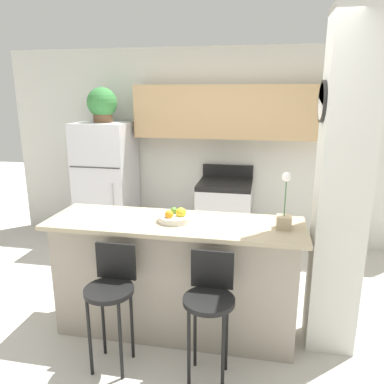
{
  "coord_description": "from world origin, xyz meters",
  "views": [
    {
      "loc": [
        0.67,
        -2.76,
        1.98
      ],
      "look_at": [
        0.0,
        0.74,
        1.04
      ],
      "focal_mm": 35.0,
      "sensor_mm": 36.0,
      "label": 1
    }
  ],
  "objects_px": {
    "refrigerator": "(107,184)",
    "fruit_bowl": "(174,217)",
    "stove_range": "(224,216)",
    "orchid_vase": "(284,212)",
    "bar_stool_left": "(111,290)",
    "bar_stool_right": "(210,300)",
    "potted_plant_on_fridge": "(102,104)",
    "trash_bin": "(144,238)"
  },
  "relations": [
    {
      "from": "stove_range",
      "to": "fruit_bowl",
      "type": "distance_m",
      "value": 1.89
    },
    {
      "from": "bar_stool_left",
      "to": "trash_bin",
      "type": "height_order",
      "value": "bar_stool_left"
    },
    {
      "from": "refrigerator",
      "to": "fruit_bowl",
      "type": "relative_size",
      "value": 6.26
    },
    {
      "from": "stove_range",
      "to": "bar_stool_left",
      "type": "distance_m",
      "value": 2.34
    },
    {
      "from": "bar_stool_right",
      "to": "fruit_bowl",
      "type": "xyz_separation_m",
      "value": [
        -0.36,
        0.48,
        0.42
      ]
    },
    {
      "from": "potted_plant_on_fridge",
      "to": "trash_bin",
      "type": "distance_m",
      "value": 1.77
    },
    {
      "from": "stove_range",
      "to": "trash_bin",
      "type": "height_order",
      "value": "stove_range"
    },
    {
      "from": "stove_range",
      "to": "trash_bin",
      "type": "xyz_separation_m",
      "value": [
        -1.0,
        -0.26,
        -0.27
      ]
    },
    {
      "from": "bar_stool_right",
      "to": "orchid_vase",
      "type": "relative_size",
      "value": 2.11
    },
    {
      "from": "refrigerator",
      "to": "orchid_vase",
      "type": "height_order",
      "value": "refrigerator"
    },
    {
      "from": "refrigerator",
      "to": "bar_stool_left",
      "type": "relative_size",
      "value": 1.76
    },
    {
      "from": "refrigerator",
      "to": "stove_range",
      "type": "distance_m",
      "value": 1.61
    },
    {
      "from": "stove_range",
      "to": "fruit_bowl",
      "type": "height_order",
      "value": "fruit_bowl"
    },
    {
      "from": "bar_stool_right",
      "to": "orchid_vase",
      "type": "height_order",
      "value": "orchid_vase"
    },
    {
      "from": "stove_range",
      "to": "bar_stool_left",
      "type": "relative_size",
      "value": 1.16
    },
    {
      "from": "refrigerator",
      "to": "potted_plant_on_fridge",
      "type": "height_order",
      "value": "potted_plant_on_fridge"
    },
    {
      "from": "potted_plant_on_fridge",
      "to": "bar_stool_right",
      "type": "bearing_deg",
      "value": -52.82
    },
    {
      "from": "orchid_vase",
      "to": "trash_bin",
      "type": "height_order",
      "value": "orchid_vase"
    },
    {
      "from": "orchid_vase",
      "to": "fruit_bowl",
      "type": "distance_m",
      "value": 0.85
    },
    {
      "from": "refrigerator",
      "to": "orchid_vase",
      "type": "relative_size",
      "value": 3.71
    },
    {
      "from": "potted_plant_on_fridge",
      "to": "fruit_bowl",
      "type": "bearing_deg",
      "value": -52.69
    },
    {
      "from": "bar_stool_right",
      "to": "orchid_vase",
      "type": "distance_m",
      "value": 0.85
    },
    {
      "from": "stove_range",
      "to": "bar_stool_right",
      "type": "bearing_deg",
      "value": -86.6
    },
    {
      "from": "refrigerator",
      "to": "bar_stool_left",
      "type": "bearing_deg",
      "value": -66.32
    },
    {
      "from": "stove_range",
      "to": "fruit_bowl",
      "type": "xyz_separation_m",
      "value": [
        -0.22,
        -1.79,
        0.57
      ]
    },
    {
      "from": "stove_range",
      "to": "bar_stool_left",
      "type": "height_order",
      "value": "stove_range"
    },
    {
      "from": "refrigerator",
      "to": "bar_stool_right",
      "type": "distance_m",
      "value": 2.82
    },
    {
      "from": "trash_bin",
      "to": "refrigerator",
      "type": "bearing_deg",
      "value": 157.19
    },
    {
      "from": "bar_stool_right",
      "to": "potted_plant_on_fridge",
      "type": "bearing_deg",
      "value": 127.18
    },
    {
      "from": "orchid_vase",
      "to": "trash_bin",
      "type": "xyz_separation_m",
      "value": [
        -1.63,
        1.53,
        -0.93
      ]
    },
    {
      "from": "refrigerator",
      "to": "bar_stool_right",
      "type": "relative_size",
      "value": 1.76
    },
    {
      "from": "refrigerator",
      "to": "stove_range",
      "type": "bearing_deg",
      "value": 0.85
    },
    {
      "from": "stove_range",
      "to": "fruit_bowl",
      "type": "bearing_deg",
      "value": -97.15
    },
    {
      "from": "bar_stool_left",
      "to": "potted_plant_on_fridge",
      "type": "relative_size",
      "value": 2.13
    },
    {
      "from": "bar_stool_right",
      "to": "potted_plant_on_fridge",
      "type": "height_order",
      "value": "potted_plant_on_fridge"
    },
    {
      "from": "stove_range",
      "to": "potted_plant_on_fridge",
      "type": "height_order",
      "value": "potted_plant_on_fridge"
    },
    {
      "from": "bar_stool_left",
      "to": "bar_stool_right",
      "type": "bearing_deg",
      "value": 0.0
    },
    {
      "from": "bar_stool_left",
      "to": "trash_bin",
      "type": "distance_m",
      "value": 2.09
    },
    {
      "from": "refrigerator",
      "to": "fruit_bowl",
      "type": "distance_m",
      "value": 2.23
    },
    {
      "from": "stove_range",
      "to": "bar_stool_right",
      "type": "height_order",
      "value": "stove_range"
    },
    {
      "from": "refrigerator",
      "to": "potted_plant_on_fridge",
      "type": "bearing_deg",
      "value": 116.67
    },
    {
      "from": "fruit_bowl",
      "to": "trash_bin",
      "type": "bearing_deg",
      "value": 117.1
    }
  ]
}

